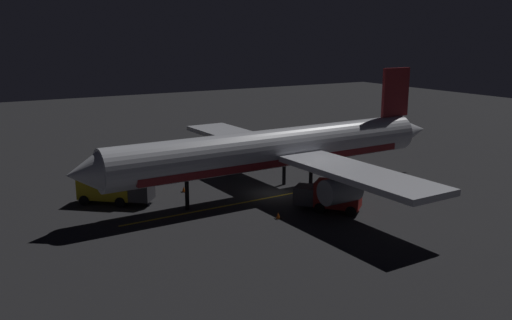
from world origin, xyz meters
TOP-DOWN VIEW (x-y plane):
  - ground_plane at (0.00, 0.00)m, footprint 180.00×180.00m
  - apron_guide_stripe at (-0.99, 4.00)m, footprint 1.12×22.82m
  - airliner at (0.02, -0.63)m, footprint 35.15×39.20m
  - baggage_truck at (4.74, 13.95)m, footprint 5.80×6.34m
  - catering_truck at (-6.79, -1.43)m, footprint 5.61×5.13m
  - ground_crew_worker at (2.35, 11.63)m, footprint 0.40×0.40m
  - traffic_cone_near_left at (4.85, 7.17)m, footprint 0.50×0.50m
  - traffic_cone_near_right at (-6.28, 3.61)m, footprint 0.50×0.50m

SIDE VIEW (x-z plane):
  - ground_plane at x=0.00m, z-range -0.20..0.00m
  - apron_guide_stripe at x=-0.99m, z-range 0.00..0.01m
  - traffic_cone_near_left at x=4.85m, z-range -0.03..0.52m
  - traffic_cone_near_right at x=-6.28m, z-range -0.03..0.52m
  - ground_crew_worker at x=2.35m, z-range 0.02..1.76m
  - baggage_truck at x=4.74m, z-range 0.06..2.39m
  - catering_truck at x=-6.79m, z-range 0.01..2.59m
  - airliner at x=0.02m, z-range -1.47..9.82m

